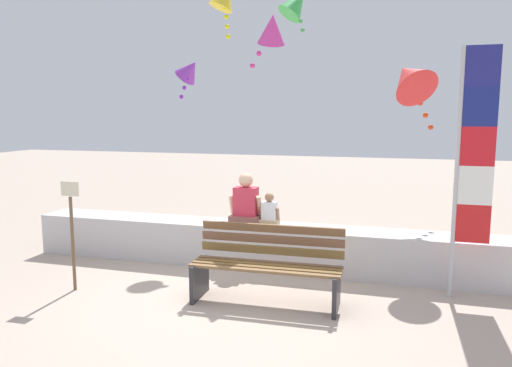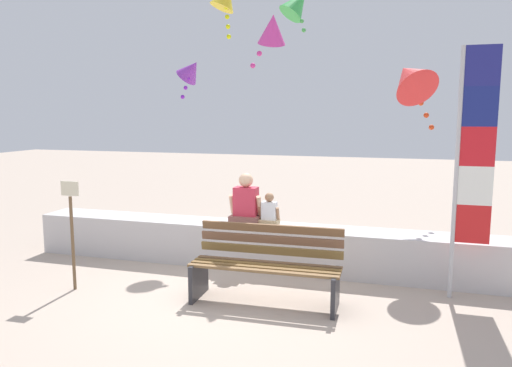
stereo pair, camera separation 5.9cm
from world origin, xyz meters
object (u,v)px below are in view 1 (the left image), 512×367
(person_adult, at_px, (246,204))
(park_bench, at_px, (267,266))
(kite_purple, at_px, (190,70))
(kite_green, at_px, (297,4))
(sign_post, at_px, (72,227))
(kite_red, at_px, (410,78))
(kite_magenta, at_px, (272,30))
(person_child, at_px, (269,212))
(flag_banner, at_px, (470,157))

(person_adult, bearing_deg, park_bench, -63.06)
(kite_purple, height_order, kite_green, kite_green)
(kite_purple, distance_m, sign_post, 4.71)
(kite_purple, bearing_deg, kite_red, -20.55)
(kite_purple, bearing_deg, kite_magenta, -40.22)
(kite_green, relative_size, sign_post, 0.68)
(park_bench, bearing_deg, kite_magenta, 103.12)
(person_adult, relative_size, person_child, 1.59)
(kite_green, bearing_deg, flag_banner, -50.47)
(person_adult, bearing_deg, kite_red, 22.87)
(park_bench, height_order, person_adult, person_adult)
(kite_green, distance_m, sign_post, 5.92)
(flag_banner, relative_size, sign_post, 2.15)
(flag_banner, distance_m, kite_red, 1.94)
(person_child, xyz_separation_m, sign_post, (-2.11, -1.63, 0.01))
(kite_purple, relative_size, kite_green, 0.94)
(kite_red, xyz_separation_m, kite_magenta, (-2.03, -0.25, 0.74))
(park_bench, distance_m, kite_magenta, 3.68)
(park_bench, height_order, kite_magenta, kite_magenta)
(park_bench, relative_size, flag_banner, 0.60)
(sign_post, bearing_deg, person_child, 37.65)
(kite_red, relative_size, sign_post, 0.84)
(person_adult, height_order, flag_banner, flag_banner)
(park_bench, xyz_separation_m, kite_red, (1.56, 2.26, 2.30))
(park_bench, height_order, kite_purple, kite_purple)
(kite_red, bearing_deg, kite_green, 138.54)
(person_adult, relative_size, kite_magenta, 0.86)
(flag_banner, bearing_deg, sign_post, -167.17)
(person_adult, distance_m, kite_red, 3.02)
(person_child, height_order, kite_red, kite_red)
(kite_red, xyz_separation_m, sign_post, (-3.99, -2.57, -1.91))
(person_child, relative_size, sign_post, 0.34)
(kite_purple, height_order, sign_post, kite_purple)
(kite_green, bearing_deg, kite_purple, -172.72)
(kite_red, bearing_deg, kite_purple, 159.45)
(flag_banner, xyz_separation_m, kite_purple, (-4.85, 3.07, 1.36))
(flag_banner, distance_m, kite_magenta, 3.46)
(flag_banner, height_order, kite_green, kite_green)
(person_adult, bearing_deg, kite_green, 86.76)
(kite_green, bearing_deg, person_adult, -93.24)
(flag_banner, xyz_separation_m, kite_green, (-2.75, 3.34, 2.56))
(kite_purple, xyz_separation_m, sign_post, (0.18, -4.13, -2.26))
(person_child, height_order, sign_post, sign_post)
(kite_red, height_order, kite_green, kite_green)
(kite_magenta, xyz_separation_m, kite_green, (-0.04, 2.08, 0.81))
(park_bench, relative_size, person_adult, 2.40)
(person_adult, distance_m, kite_magenta, 2.66)
(park_bench, bearing_deg, kite_red, 55.41)
(kite_green, height_order, sign_post, kite_green)
(kite_magenta, bearing_deg, park_bench, -76.88)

